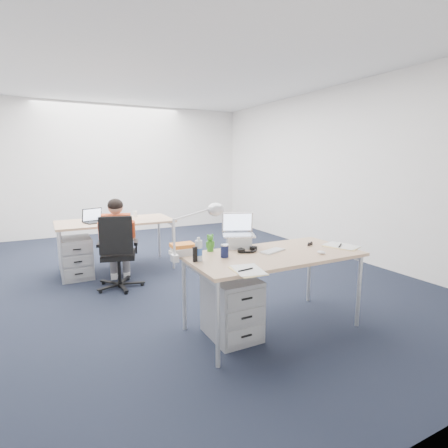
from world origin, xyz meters
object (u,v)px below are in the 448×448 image
object	(u,v)px
drawer_pedestal_near	(232,307)
desk_lamp	(191,231)
sunglasses	(310,244)
dark_laptop	(95,215)
desk_near	(273,258)
silver_laptop	(239,231)
headphones	(247,249)
bear_figurine	(210,243)
far_cup	(135,214)
drawer_pedestal_far	(76,258)
can_koozie	(225,251)
desk_far	(115,224)
office_chair	(119,268)
cordless_phone	(195,254)
water_bottle	(199,249)
book_stack	(183,249)
computer_mouse	(321,252)
seated_person	(118,242)
wireless_keyboard	(273,251)

from	to	relation	value
drawer_pedestal_near	desk_lamp	world-z (taller)	desk_lamp
sunglasses	dark_laptop	bearing A→B (deg)	102.38
desk_near	silver_laptop	bearing A→B (deg)	115.97
drawer_pedestal_near	sunglasses	distance (m)	1.04
headphones	bear_figurine	bearing A→B (deg)	141.06
drawer_pedestal_near	far_cup	distance (m)	2.83
desk_near	drawer_pedestal_far	xyz separation A→B (m)	(-1.51, 2.46, -0.41)
headphones	sunglasses	world-z (taller)	headphones
drawer_pedestal_far	can_koozie	xyz separation A→B (m)	(1.05, -2.37, 0.51)
drawer_pedestal_near	silver_laptop	distance (m)	0.74
desk_far	dark_laptop	distance (m)	0.32
office_chair	headphones	size ratio (longest dim) A/B	4.09
desk_near	dark_laptop	world-z (taller)	dark_laptop
silver_laptop	cordless_phone	xyz separation A→B (m)	(-0.58, -0.27, -0.10)
water_bottle	drawer_pedestal_near	bearing A→B (deg)	-12.34
silver_laptop	headphones	bearing A→B (deg)	-67.63
headphones	drawer_pedestal_near	bearing A→B (deg)	-161.25
desk_near	headphones	bearing A→B (deg)	134.69
headphones	far_cup	xyz separation A→B (m)	(-0.42, 2.64, 0.02)
drawer_pedestal_near	sunglasses	world-z (taller)	sunglasses
desk_lamp	water_bottle	bearing A→B (deg)	-40.94
desk_far	far_cup	xyz separation A→B (m)	(0.35, 0.24, 0.09)
book_stack	dark_laptop	size ratio (longest dim) A/B	0.79
computer_mouse	desk_far	bearing A→B (deg)	107.93
desk_near	sunglasses	xyz separation A→B (m)	(0.51, 0.09, 0.06)
office_chair	seated_person	world-z (taller)	seated_person
drawer_pedestal_far	cordless_phone	bearing A→B (deg)	-72.39
office_chair	drawer_pedestal_far	distance (m)	0.83
wireless_keyboard	bear_figurine	bearing A→B (deg)	131.80
headphones	can_koozie	size ratio (longest dim) A/B	1.96
drawer_pedestal_near	drawer_pedestal_far	size ratio (longest dim) A/B	1.00
book_stack	far_cup	bearing A→B (deg)	86.36
desk_near	desk_lamp	xyz separation A→B (m)	(-0.75, 0.16, 0.30)
desk_near	book_stack	world-z (taller)	book_stack
drawer_pedestal_near	bear_figurine	world-z (taller)	bear_figurine
computer_mouse	seated_person	bearing A→B (deg)	116.19
desk_near	dark_laptop	size ratio (longest dim) A/B	5.64
desk_near	sunglasses	size ratio (longest dim) A/B	15.41
wireless_keyboard	water_bottle	xyz separation A→B (m)	(-0.74, 0.04, 0.09)
computer_mouse	bear_figurine	distance (m)	1.03
cordless_phone	desk_lamp	bearing A→B (deg)	87.40
desk_near	desk_lamp	distance (m)	0.82
silver_laptop	desk_lamp	world-z (taller)	desk_lamp
can_koozie	desk_lamp	size ratio (longest dim) A/B	0.23
desk_far	far_cup	size ratio (longest dim) A/B	18.63
computer_mouse	dark_laptop	bearing A→B (deg)	112.87
desk_near	book_stack	size ratio (longest dim) A/B	7.14
drawer_pedestal_near	far_cup	xyz separation A→B (m)	(-0.17, 2.79, 0.50)
drawer_pedestal_far	headphones	bearing A→B (deg)	-59.77
book_stack	far_cup	size ratio (longest dim) A/B	2.61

